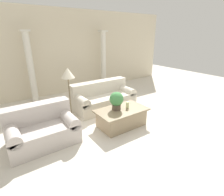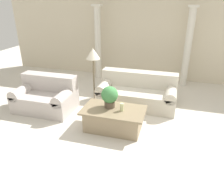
# 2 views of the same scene
# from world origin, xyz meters

# --- Properties ---
(ground_plane) EXTENTS (16.00, 16.00, 0.00)m
(ground_plane) POSITION_xyz_m (0.00, 0.00, 0.00)
(ground_plane) COLOR silver
(wall_back) EXTENTS (10.00, 0.06, 3.20)m
(wall_back) POSITION_xyz_m (0.00, 3.30, 1.60)
(wall_back) COLOR beige
(wall_back) RESTS_ON ground_plane
(sofa_long) EXTENTS (1.99, 0.92, 0.85)m
(sofa_long) POSITION_xyz_m (0.25, 1.01, 0.34)
(sofa_long) COLOR beige
(sofa_long) RESTS_ON ground_plane
(loveseat) EXTENTS (1.44, 0.92, 0.85)m
(loveseat) POSITION_xyz_m (-1.91, 0.13, 0.35)
(loveseat) COLOR beige
(loveseat) RESTS_ON ground_plane
(coffee_table) EXTENTS (1.32, 0.78, 0.47)m
(coffee_table) POSITION_xyz_m (-0.01, -0.30, 0.24)
(coffee_table) COLOR #998466
(coffee_table) RESTS_ON ground_plane
(potted_plant) EXTENTS (0.36, 0.36, 0.47)m
(potted_plant) POSITION_xyz_m (-0.12, -0.23, 0.73)
(potted_plant) COLOR brown
(potted_plant) RESTS_ON coffee_table
(pillar_candle) EXTENTS (0.08, 0.08, 0.17)m
(pillar_candle) POSITION_xyz_m (0.17, -0.32, 0.56)
(pillar_candle) COLOR beige
(pillar_candle) RESTS_ON coffee_table
(floor_lamp) EXTENTS (0.36, 0.36, 1.46)m
(floor_lamp) POSITION_xyz_m (-0.91, 0.91, 1.25)
(floor_lamp) COLOR brown
(floor_lamp) RESTS_ON ground_plane
(column_left) EXTENTS (0.29, 0.29, 2.42)m
(column_left) POSITION_xyz_m (-1.46, 2.83, 1.24)
(column_left) COLOR silver
(column_left) RESTS_ON ground_plane
(column_right) EXTENTS (0.29, 0.29, 2.42)m
(column_right) POSITION_xyz_m (1.44, 2.83, 1.24)
(column_right) COLOR silver
(column_right) RESTS_ON ground_plane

